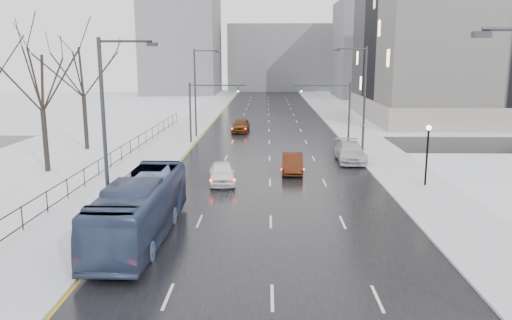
# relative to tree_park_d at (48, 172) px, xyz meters

# --- Properties ---
(road) EXTENTS (16.00, 150.00, 0.04)m
(road) POSITION_rel_tree_park_d_xyz_m (17.80, 26.00, 0.02)
(road) COLOR black
(road) RESTS_ON ground
(cross_road) EXTENTS (130.00, 10.00, 0.04)m
(cross_road) POSITION_rel_tree_park_d_xyz_m (17.80, 14.00, 0.02)
(cross_road) COLOR black
(cross_road) RESTS_ON ground
(sidewalk_left) EXTENTS (5.00, 150.00, 0.16)m
(sidewalk_left) POSITION_rel_tree_park_d_xyz_m (7.30, 26.00, 0.08)
(sidewalk_left) COLOR silver
(sidewalk_left) RESTS_ON ground
(sidewalk_right) EXTENTS (5.00, 150.00, 0.16)m
(sidewalk_right) POSITION_rel_tree_park_d_xyz_m (28.30, 26.00, 0.08)
(sidewalk_right) COLOR silver
(sidewalk_right) RESTS_ON ground
(park_strip) EXTENTS (14.00, 150.00, 0.12)m
(park_strip) POSITION_rel_tree_park_d_xyz_m (-2.20, 26.00, 0.06)
(park_strip) COLOR white
(park_strip) RESTS_ON ground
(tree_park_d) EXTENTS (8.75, 8.75, 12.50)m
(tree_park_d) POSITION_rel_tree_park_d_xyz_m (0.00, 0.00, 0.00)
(tree_park_d) COLOR black
(tree_park_d) RESTS_ON ground
(tree_park_e) EXTENTS (9.45, 9.45, 13.50)m
(tree_park_e) POSITION_rel_tree_park_d_xyz_m (-0.40, 10.00, 0.00)
(tree_park_e) COLOR black
(tree_park_e) RESTS_ON ground
(iron_fence) EXTENTS (0.06, 70.00, 1.30)m
(iron_fence) POSITION_rel_tree_park_d_xyz_m (4.80, -4.00, 0.91)
(iron_fence) COLOR black
(iron_fence) RESTS_ON sidewalk_left
(streetlight_r_mid) EXTENTS (2.95, 0.25, 10.00)m
(streetlight_r_mid) POSITION_rel_tree_park_d_xyz_m (25.97, 6.00, 5.62)
(streetlight_r_mid) COLOR #2D2D33
(streetlight_r_mid) RESTS_ON ground
(streetlight_l_near) EXTENTS (2.95, 0.25, 10.00)m
(streetlight_l_near) POSITION_rel_tree_park_d_xyz_m (9.63, -14.00, 5.62)
(streetlight_l_near) COLOR #2D2D33
(streetlight_l_near) RESTS_ON ground
(streetlight_l_far) EXTENTS (2.95, 0.25, 10.00)m
(streetlight_l_far) POSITION_rel_tree_park_d_xyz_m (9.63, 18.00, 5.62)
(streetlight_l_far) COLOR #2D2D33
(streetlight_l_far) RESTS_ON ground
(lamppost_r_mid) EXTENTS (0.36, 0.36, 4.28)m
(lamppost_r_mid) POSITION_rel_tree_park_d_xyz_m (28.80, -4.00, 2.94)
(lamppost_r_mid) COLOR black
(lamppost_r_mid) RESTS_ON sidewalk_right
(mast_signal_right) EXTENTS (6.10, 0.33, 6.50)m
(mast_signal_right) POSITION_rel_tree_park_d_xyz_m (25.13, 14.00, 4.11)
(mast_signal_right) COLOR #2D2D33
(mast_signal_right) RESTS_ON ground
(mast_signal_left) EXTENTS (6.10, 0.33, 6.50)m
(mast_signal_left) POSITION_rel_tree_park_d_xyz_m (10.47, 14.00, 4.11)
(mast_signal_left) COLOR #2D2D33
(mast_signal_left) RESTS_ON ground
(no_uturn_sign) EXTENTS (0.60, 0.06, 2.70)m
(no_uturn_sign) POSITION_rel_tree_park_d_xyz_m (27.00, 10.00, 2.30)
(no_uturn_sign) COLOR #2D2D33
(no_uturn_sign) RESTS_ON sidewalk_right
(civic_building) EXTENTS (41.00, 31.00, 24.80)m
(civic_building) POSITION_rel_tree_park_d_xyz_m (52.80, 38.00, 11.21)
(civic_building) COLOR gray
(civic_building) RESTS_ON ground
(bldg_far_right) EXTENTS (24.00, 20.00, 22.00)m
(bldg_far_right) POSITION_rel_tree_park_d_xyz_m (45.80, 81.00, 11.00)
(bldg_far_right) COLOR slate
(bldg_far_right) RESTS_ON ground
(bldg_far_left) EXTENTS (18.00, 22.00, 28.00)m
(bldg_far_left) POSITION_rel_tree_park_d_xyz_m (-4.20, 91.00, 14.00)
(bldg_far_left) COLOR slate
(bldg_far_left) RESTS_ON ground
(bldg_far_center) EXTENTS (30.00, 18.00, 18.00)m
(bldg_far_center) POSITION_rel_tree_park_d_xyz_m (21.80, 106.00, 9.00)
(bldg_far_center) COLOR slate
(bldg_far_center) RESTS_ON ground
(bus) EXTENTS (2.77, 11.27, 3.13)m
(bus) POSITION_rel_tree_park_d_xyz_m (11.24, -14.72, 1.60)
(bus) COLOR #354367
(bus) RESTS_ON road
(sedan_center_near) EXTENTS (2.30, 4.71, 1.55)m
(sedan_center_near) POSITION_rel_tree_park_d_xyz_m (14.30, -3.29, 0.81)
(sedan_center_near) COLOR white
(sedan_center_near) RESTS_ON road
(sedan_right_near) EXTENTS (1.78, 4.70, 1.53)m
(sedan_right_near) POSITION_rel_tree_park_d_xyz_m (19.58, 0.21, 0.81)
(sedan_right_near) COLOR #421A0B
(sedan_right_near) RESTS_ON road
(sedan_right_far) EXTENTS (2.51, 5.94, 1.71)m
(sedan_right_far) POSITION_rel_tree_park_d_xyz_m (24.90, 4.76, 0.90)
(sedan_right_far) COLOR #BAB9BF
(sedan_right_far) RESTS_ON road
(sedan_center_far) EXTENTS (2.22, 5.06, 1.70)m
(sedan_center_far) POSITION_rel_tree_park_d_xyz_m (14.30, 22.37, 0.89)
(sedan_center_far) COLOR #5B2C0F
(sedan_center_far) RESTS_ON road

